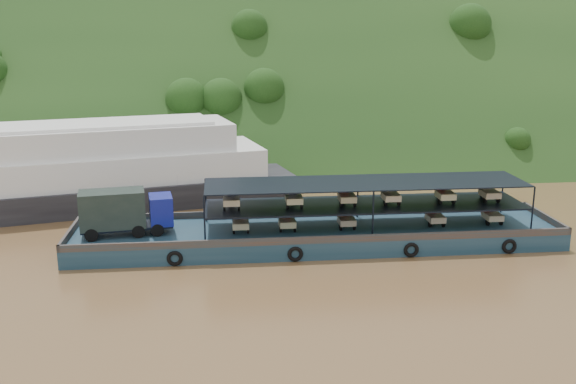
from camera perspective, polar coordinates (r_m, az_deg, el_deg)
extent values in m
plane|color=brown|center=(46.92, 2.83, -4.64)|extent=(160.00, 160.00, 0.00)
cube|color=#153312|center=(81.55, -1.05, 3.63)|extent=(140.00, 39.60, 39.60)
cube|color=#122E40|center=(46.78, 2.58, -3.91)|extent=(35.00, 7.00, 1.20)
cube|color=#592D19|center=(49.74, 2.01, -1.76)|extent=(35.00, 0.20, 0.50)
cube|color=#592D19|center=(43.33, 3.26, -4.26)|extent=(35.00, 0.20, 0.50)
cube|color=#592D19|center=(51.99, 21.93, -2.11)|extent=(0.20, 7.00, 0.50)
cube|color=#592D19|center=(47.24, -18.81, -3.43)|extent=(0.20, 7.00, 0.50)
torus|color=black|center=(43.08, -10.04, -5.85)|extent=(1.06, 0.26, 1.06)
torus|color=black|center=(43.22, 0.65, -5.55)|extent=(1.06, 0.26, 1.06)
torus|color=black|center=(44.82, 10.90, -5.08)|extent=(1.06, 0.26, 1.06)
torus|color=black|center=(47.29, 19.07, -4.59)|extent=(1.06, 0.26, 1.06)
cylinder|color=black|center=(45.57, -17.07, -3.67)|extent=(0.95, 0.45, 0.92)
cylinder|color=black|center=(47.40, -16.99, -2.96)|extent=(0.95, 0.45, 0.92)
cylinder|color=black|center=(45.50, -13.15, -3.43)|extent=(0.95, 0.45, 0.92)
cylinder|color=black|center=(47.34, -13.22, -2.73)|extent=(0.95, 0.45, 0.92)
cylinder|color=black|center=(45.53, -11.54, -3.33)|extent=(0.95, 0.45, 0.92)
cylinder|color=black|center=(47.37, -11.67, -2.63)|extent=(0.95, 0.45, 0.92)
cube|color=black|center=(46.37, -14.10, -2.97)|extent=(6.46, 2.90, 0.18)
cube|color=navy|center=(46.13, -11.23, -1.53)|extent=(1.86, 2.40, 2.02)
cube|color=black|center=(46.07, -10.28, -1.03)|extent=(0.32, 1.82, 0.82)
cube|color=black|center=(46.01, -15.34, -1.46)|extent=(4.67, 2.82, 2.57)
cube|color=black|center=(46.76, 6.86, -1.12)|extent=(23.00, 5.00, 0.12)
cube|color=black|center=(46.35, 6.92, 0.83)|extent=(23.00, 5.00, 0.08)
cylinder|color=black|center=(43.24, -7.43, -2.45)|extent=(0.12, 0.12, 3.30)
cylinder|color=black|center=(48.05, -7.32, -0.72)|extent=(0.12, 0.12, 3.30)
cylinder|color=black|center=(44.43, 7.56, -1.99)|extent=(0.12, 0.12, 3.30)
cylinder|color=black|center=(49.12, 6.21, -0.35)|extent=(0.12, 0.12, 3.30)
cylinder|color=black|center=(48.40, 20.93, -1.47)|extent=(0.12, 0.12, 3.30)
cylinder|color=black|center=(52.74, 18.52, 0.00)|extent=(0.12, 0.12, 3.30)
cylinder|color=black|center=(47.04, -4.29, -2.74)|extent=(0.12, 0.52, 0.52)
cylinder|color=black|center=(45.32, -4.85, -3.42)|extent=(0.14, 0.52, 0.52)
cylinder|color=black|center=(45.34, -3.58, -3.39)|extent=(0.14, 0.52, 0.52)
cube|color=beige|center=(45.56, -4.24, -2.87)|extent=(1.15, 1.50, 0.44)
cube|color=red|center=(46.60, -4.29, -2.23)|extent=(0.55, 0.80, 0.80)
cube|color=red|center=(46.27, -4.30, -1.71)|extent=(0.50, 0.10, 0.10)
cylinder|color=black|center=(47.25, -0.26, -2.62)|extent=(0.12, 0.52, 0.52)
cylinder|color=black|center=(45.49, -0.65, -3.30)|extent=(0.14, 0.52, 0.52)
cylinder|color=black|center=(45.59, 0.60, -3.26)|extent=(0.14, 0.52, 0.52)
cube|color=beige|center=(45.77, -0.07, -2.74)|extent=(1.15, 1.50, 0.44)
cube|color=red|center=(46.81, -0.22, -2.12)|extent=(0.55, 0.80, 0.80)
cube|color=red|center=(46.48, -0.20, -1.60)|extent=(0.50, 0.10, 0.10)
cylinder|color=black|center=(47.86, 4.88, -2.45)|extent=(0.12, 0.52, 0.52)
cylinder|color=black|center=(46.08, 4.69, -3.12)|extent=(0.14, 0.52, 0.52)
cylinder|color=black|center=(46.27, 5.91, -3.07)|extent=(0.14, 0.52, 0.52)
cube|color=tan|center=(46.40, 5.23, -2.56)|extent=(1.15, 1.50, 0.44)
cube|color=red|center=(47.42, 4.96, -1.95)|extent=(0.55, 0.80, 0.80)
cube|color=red|center=(47.10, 5.02, -1.44)|extent=(0.50, 0.10, 0.10)
cylinder|color=black|center=(49.50, 12.41, -2.16)|extent=(0.12, 0.52, 0.52)
cylinder|color=black|center=(47.72, 12.51, -2.80)|extent=(0.14, 0.52, 0.52)
cylinder|color=black|center=(48.04, 13.64, -2.75)|extent=(0.14, 0.52, 0.52)
cube|color=#C8B48E|center=(48.10, 12.97, -2.27)|extent=(1.15, 1.50, 0.44)
cube|color=red|center=(49.09, 12.55, -1.68)|extent=(0.55, 0.80, 0.80)
cube|color=red|center=(48.77, 12.66, -1.18)|extent=(0.50, 0.10, 0.10)
cylinder|color=black|center=(51.03, 17.06, -1.97)|extent=(0.12, 0.52, 0.52)
cylinder|color=black|center=(49.26, 17.33, -2.58)|extent=(0.14, 0.52, 0.52)
cylinder|color=black|center=(49.66, 18.39, -2.53)|extent=(0.14, 0.52, 0.52)
cube|color=beige|center=(49.67, 17.74, -2.06)|extent=(1.15, 1.50, 0.44)
cube|color=red|center=(50.63, 17.24, -1.50)|extent=(0.55, 0.80, 0.80)
cube|color=red|center=(50.32, 17.37, -1.01)|extent=(0.50, 0.10, 0.10)
cylinder|color=black|center=(46.55, -5.08, -0.73)|extent=(0.12, 0.52, 0.52)
cylinder|color=black|center=(44.81, -5.68, -1.35)|extent=(0.14, 0.52, 0.52)
cylinder|color=black|center=(44.83, -4.40, -1.32)|extent=(0.14, 0.52, 0.52)
cube|color=beige|center=(45.06, -5.06, -0.80)|extent=(1.15, 1.50, 0.44)
cube|color=navy|center=(46.13, -5.09, -0.21)|extent=(0.55, 0.80, 0.80)
cube|color=navy|center=(45.81, -5.10, 0.33)|extent=(0.50, 0.10, 0.10)
cylinder|color=black|center=(46.82, 0.33, -0.59)|extent=(0.12, 0.52, 0.52)
cylinder|color=black|center=(45.04, -0.05, -1.20)|extent=(0.14, 0.52, 0.52)
cylinder|color=black|center=(45.15, 1.21, -1.16)|extent=(0.14, 0.52, 0.52)
cube|color=beige|center=(45.34, 0.53, -0.65)|extent=(1.15, 1.50, 0.44)
cube|color=navy|center=(46.40, 0.37, -0.06)|extent=(0.55, 0.80, 0.80)
cube|color=navy|center=(46.08, 0.40, 0.48)|extent=(0.50, 0.10, 0.10)
cylinder|color=black|center=(47.38, 4.92, -0.46)|extent=(0.12, 0.52, 0.52)
cylinder|color=black|center=(45.59, 4.73, -1.06)|extent=(0.14, 0.52, 0.52)
cylinder|color=black|center=(45.78, 5.96, -1.02)|extent=(0.14, 0.52, 0.52)
cube|color=tan|center=(45.92, 5.27, -0.51)|extent=(1.15, 1.50, 0.44)
cube|color=red|center=(46.97, 5.00, 0.06)|extent=(0.55, 0.80, 0.80)
cube|color=red|center=(46.65, 5.06, 0.59)|extent=(0.50, 0.10, 0.10)
cylinder|color=black|center=(48.09, 8.68, -0.35)|extent=(0.12, 0.52, 0.52)
cylinder|color=black|center=(46.28, 8.63, -0.94)|extent=(0.14, 0.52, 0.52)
cylinder|color=black|center=(46.54, 9.83, -0.90)|extent=(0.14, 0.52, 0.52)
cube|color=beige|center=(46.65, 9.14, -0.40)|extent=(1.15, 1.50, 0.44)
cube|color=beige|center=(47.68, 8.79, 0.16)|extent=(0.55, 0.80, 0.80)
cube|color=beige|center=(47.37, 8.87, 0.69)|extent=(0.50, 0.10, 0.10)
cylinder|color=black|center=(49.26, 13.24, -0.22)|extent=(0.12, 0.52, 0.52)
cylinder|color=black|center=(47.46, 13.37, -0.78)|extent=(0.14, 0.52, 0.52)
cylinder|color=black|center=(47.79, 14.50, -0.75)|extent=(0.14, 0.52, 0.52)
cube|color=beige|center=(47.85, 13.82, -0.26)|extent=(1.15, 1.50, 0.44)
cube|color=red|center=(48.86, 13.38, 0.28)|extent=(0.55, 0.80, 0.80)
cube|color=red|center=(48.56, 13.50, 0.80)|extent=(0.50, 0.10, 0.10)
cylinder|color=black|center=(50.46, 16.84, -0.11)|extent=(0.12, 0.52, 0.52)
cylinder|color=black|center=(48.66, 17.10, -0.66)|extent=(0.14, 0.52, 0.52)
cylinder|color=black|center=(49.06, 18.17, -0.62)|extent=(0.14, 0.52, 0.52)
cube|color=#C3AE8A|center=(49.09, 17.51, -0.15)|extent=(1.15, 1.50, 0.44)
cube|color=beige|center=(50.06, 17.01, 0.38)|extent=(0.55, 0.80, 0.80)
cube|color=beige|center=(49.77, 17.14, 0.88)|extent=(0.50, 0.10, 0.10)
cube|color=black|center=(59.34, -17.30, -0.10)|extent=(37.28, 17.20, 2.17)
cube|color=white|center=(58.82, -17.47, 2.12)|extent=(31.79, 15.06, 2.53)
cube|color=white|center=(58.38, -17.66, 4.46)|extent=(26.30, 12.92, 2.35)
cube|color=white|center=(58.18, -17.75, 5.73)|extent=(22.58, 11.20, 0.27)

